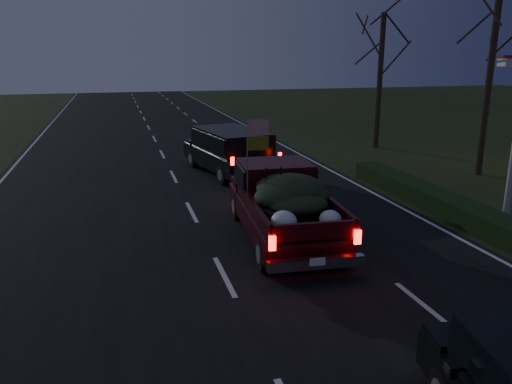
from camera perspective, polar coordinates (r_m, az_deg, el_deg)
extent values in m
plane|color=black|center=(11.60, -3.64, -9.65)|extent=(120.00, 120.00, 0.00)
cube|color=black|center=(11.59, -3.64, -9.61)|extent=(14.00, 120.00, 0.02)
cube|color=black|center=(17.22, 20.31, -1.08)|extent=(1.00, 10.00, 0.60)
cylinder|color=black|center=(22.66, 25.20, 12.35)|extent=(0.28, 0.28, 8.50)
cylinder|color=black|center=(27.89, 13.94, 12.11)|extent=(0.28, 0.28, 7.00)
cube|color=#35070D|center=(13.75, 3.01, -2.66)|extent=(2.56, 5.53, 0.59)
cube|color=#35070D|center=(14.43, 2.12, 1.56)|extent=(2.12, 1.87, 0.97)
cube|color=black|center=(14.41, 2.12, 1.98)|extent=(2.22, 1.77, 0.59)
cube|color=#35070D|center=(12.37, 4.62, -3.21)|extent=(2.22, 3.16, 0.06)
ellipsoid|color=black|center=(12.73, 4.24, -0.37)|extent=(1.87, 2.06, 0.65)
cylinder|color=gray|center=(13.15, -1.00, 3.56)|extent=(0.03, 0.03, 2.15)
cube|color=red|center=(13.05, 0.25, 7.45)|extent=(0.56, 0.06, 0.37)
cube|color=gold|center=(13.11, 0.25, 5.59)|extent=(0.56, 0.06, 0.37)
cube|color=black|center=(21.31, -3.15, 4.00)|extent=(3.19, 5.67, 0.67)
cube|color=black|center=(20.92, -2.87, 5.90)|extent=(2.79, 4.22, 0.89)
cube|color=black|center=(20.90, -2.88, 6.14)|extent=(2.88, 4.13, 0.53)
cube|color=black|center=(7.07, 21.36, -18.35)|extent=(0.13, 0.22, 0.15)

